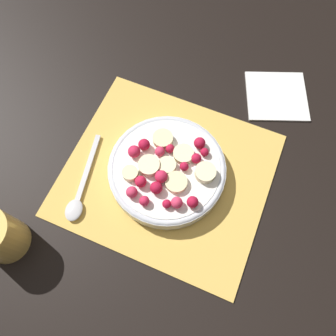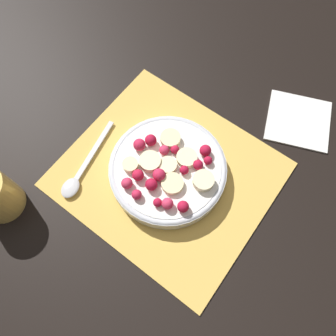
{
  "view_description": "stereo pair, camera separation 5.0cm",
  "coord_description": "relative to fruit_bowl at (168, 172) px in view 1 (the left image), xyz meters",
  "views": [
    {
      "loc": [
        -0.09,
        0.2,
        0.56
      ],
      "look_at": [
        -0.0,
        0.0,
        0.04
      ],
      "focal_mm": 35.0,
      "sensor_mm": 36.0,
      "label": 1
    },
    {
      "loc": [
        -0.13,
        0.17,
        0.56
      ],
      "look_at": [
        -0.0,
        0.0,
        0.04
      ],
      "focal_mm": 35.0,
      "sensor_mm": 36.0,
      "label": 2
    }
  ],
  "objects": [
    {
      "name": "napkin",
      "position": [
        -0.13,
        -0.25,
        -0.02
      ],
      "size": [
        0.15,
        0.15,
        0.01
      ],
      "color": "white",
      "rests_on": "ground_plane"
    },
    {
      "name": "placemat",
      "position": [
        0.0,
        -0.0,
        -0.02
      ],
      "size": [
        0.36,
        0.32,
        0.01
      ],
      "color": "#E0B251",
      "rests_on": "ground_plane"
    },
    {
      "name": "ground_plane",
      "position": [
        0.0,
        -0.0,
        -0.03
      ],
      "size": [
        3.0,
        3.0,
        0.0
      ],
      "primitive_type": "plane",
      "color": "black"
    },
    {
      "name": "fruit_bowl",
      "position": [
        0.0,
        0.0,
        0.0
      ],
      "size": [
        0.21,
        0.21,
        0.05
      ],
      "color": "silver",
      "rests_on": "placemat"
    },
    {
      "name": "spoon",
      "position": [
        0.13,
        0.09,
        -0.02
      ],
      "size": [
        0.05,
        0.17,
        0.01
      ],
      "rotation": [
        0.0,
        0.0,
        1.77
      ],
      "color": "silver",
      "rests_on": "placemat"
    }
  ]
}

